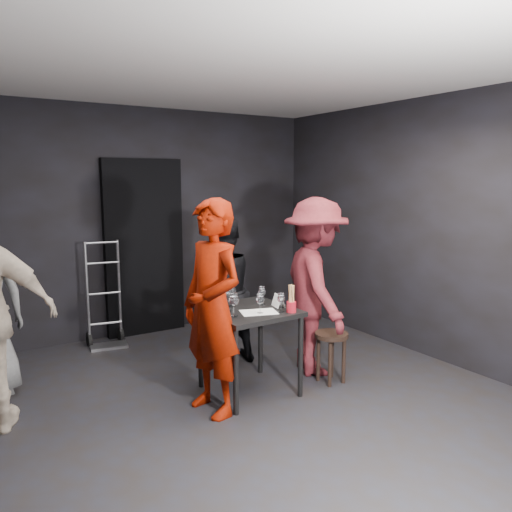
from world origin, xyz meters
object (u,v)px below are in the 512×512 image
hand_truck (106,327)px  tasting_table (249,320)px  man_maroon (316,275)px  woman_black (221,292)px  server_red (212,292)px  wine_bottle (218,302)px  stool (331,344)px  breadstick_cup (291,299)px

hand_truck → tasting_table: size_ratio=1.58×
hand_truck → man_maroon: (1.51, -1.85, 0.74)m
hand_truck → tasting_table: bearing=-59.6°
woman_black → tasting_table: bearing=69.4°
server_red → hand_truck: bearing=178.5°
hand_truck → wine_bottle: 2.07m
server_red → stool: bearing=77.8°
hand_truck → server_red: server_red is taller
server_red → breadstick_cup: server_red is taller
stool → wine_bottle: bearing=168.8°
man_maroon → breadstick_cup: man_maroon is taller
stool → wine_bottle: 1.19m
tasting_table → woman_black: bearing=81.4°
hand_truck → tasting_table: hand_truck is taller
wine_bottle → hand_truck: bearing=102.1°
woman_black → man_maroon: (0.68, -0.64, 0.21)m
hand_truck → stool: 2.60m
stool → woman_black: woman_black is taller
stool → man_maroon: (0.04, 0.29, 0.60)m
woman_black → stool: bearing=112.5°
stool → hand_truck: bearing=124.6°
tasting_table → breadstick_cup: breadstick_cup is taller
tasting_table → wine_bottle: bearing=-178.1°
woman_black → breadstick_cup: 1.00m
tasting_table → woman_black: size_ratio=0.50×
stool → wine_bottle: wine_bottle is taller
stool → wine_bottle: (-1.06, 0.21, 0.50)m
hand_truck → server_red: (0.29, -2.08, 0.77)m
server_red → man_maroon: server_red is taller
woman_black → wine_bottle: woman_black is taller
tasting_table → server_red: (-0.44, -0.16, 0.34)m
wine_bottle → breadstick_cup: wine_bottle is taller
woman_black → wine_bottle: bearing=48.1°
tasting_table → man_maroon: (0.78, 0.07, 0.31)m
stool → breadstick_cup: (-0.49, -0.05, 0.50)m
breadstick_cup → hand_truck: bearing=114.1°
woman_black → man_maroon: bearing=124.4°
woman_black → breadstick_cup: bearing=86.5°
hand_truck → breadstick_cup: (0.98, -2.19, 0.65)m
man_maroon → breadstick_cup: (-0.53, -0.34, -0.10)m
hand_truck → breadstick_cup: bearing=-56.2°
tasting_table → stool: tasting_table is taller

